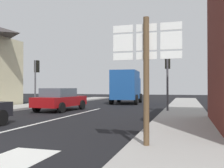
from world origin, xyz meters
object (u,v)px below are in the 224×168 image
object	(u,v)px
sedan_far	(60,99)
traffic_light_near_left	(36,73)
traffic_light_near_right	(168,69)
route_sign_post	(146,67)
delivery_truck	(126,86)

from	to	relation	value
sedan_far	traffic_light_near_left	size ratio (longest dim) A/B	1.21
sedan_far	traffic_light_near_right	bearing A→B (deg)	4.50
sedan_far	route_sign_post	size ratio (longest dim) A/B	1.35
sedan_far	traffic_light_near_right	xyz separation A→B (m)	(6.83, 0.54, 1.86)
traffic_light_near_right	traffic_light_near_left	distance (m)	9.90
traffic_light_near_right	traffic_light_near_left	size ratio (longest dim) A/B	0.99
delivery_truck	route_sign_post	distance (m)	18.18
traffic_light_near_right	traffic_light_near_left	bearing A→B (deg)	172.07
sedan_far	traffic_light_near_left	xyz separation A→B (m)	(-2.98, 1.90, 1.88)
route_sign_post	traffic_light_near_left	xyz separation A→B (m)	(-9.97, 10.94, 0.63)
sedan_far	delivery_truck	xyz separation A→B (m)	(2.45, 8.56, 0.89)
delivery_truck	traffic_light_near_left	distance (m)	8.64
route_sign_post	delivery_truck	bearing A→B (deg)	104.49
sedan_far	traffic_light_near_right	world-z (taller)	traffic_light_near_right
delivery_truck	traffic_light_near_left	xyz separation A→B (m)	(-5.43, -6.65, 0.99)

